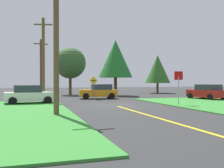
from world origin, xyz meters
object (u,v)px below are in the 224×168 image
at_px(stop_sign, 179,82).
at_px(car_approaching_junction, 99,92).
at_px(direction_sign, 93,85).
at_px(oak_tree_left, 158,69).
at_px(utility_pole_near, 56,46).
at_px(car_on_crossroad, 207,92).
at_px(utility_pole_mid, 43,58).
at_px(oak_tree_right, 115,59).
at_px(utility_pole_far, 41,67).
at_px(parked_car_near_building, 29,95).
at_px(pine_tree_center, 70,63).

relative_size(stop_sign, car_approaching_junction, 0.64).
relative_size(direction_sign, oak_tree_left, 0.40).
height_order(utility_pole_near, direction_sign, utility_pole_near).
xyz_separation_m(car_on_crossroad, utility_pole_mid, (-16.77, 3.15, 3.43)).
distance_m(oak_tree_left, oak_tree_right, 10.32).
relative_size(utility_pole_far, direction_sign, 2.94).
bearing_deg(utility_pole_far, parked_car_near_building, -97.32).
height_order(car_on_crossroad, pine_tree_center, pine_tree_center).
relative_size(stop_sign, car_on_crossroad, 0.64).
distance_m(car_on_crossroad, utility_pole_near, 18.87).
bearing_deg(oak_tree_left, utility_pole_far, -167.13).
height_order(stop_sign, oak_tree_right, oak_tree_right).
bearing_deg(car_approaching_junction, stop_sign, 119.60).
relative_size(utility_pole_mid, oak_tree_left, 1.33).
distance_m(oak_tree_left, pine_tree_center, 14.38).
bearing_deg(direction_sign, utility_pole_mid, -174.64).
xyz_separation_m(car_on_crossroad, utility_pole_near, (-16.57, -8.45, 3.19)).
bearing_deg(car_on_crossroad, oak_tree_left, -17.49).
bearing_deg(utility_pole_near, car_approaching_junction, 66.01).
bearing_deg(pine_tree_center, oak_tree_left, 2.48).
height_order(pine_tree_center, oak_tree_right, oak_tree_right).
height_order(utility_pole_mid, pine_tree_center, utility_pole_mid).
relative_size(car_on_crossroad, direction_sign, 1.75).
height_order(car_approaching_junction, direction_sign, direction_sign).
bearing_deg(oak_tree_right, car_on_crossroad, -54.48).
bearing_deg(utility_pole_far, oak_tree_left, 12.87).
bearing_deg(direction_sign, utility_pole_near, -112.49).
bearing_deg(car_on_crossroad, utility_pole_far, 46.79).
xyz_separation_m(stop_sign, utility_pole_near, (-9.98, -3.34, 2.08)).
xyz_separation_m(utility_pole_mid, oak_tree_left, (18.62, 11.85, -0.31)).
distance_m(car_on_crossroad, utility_pole_mid, 17.41).
xyz_separation_m(parked_car_near_building, pine_tree_center, (5.60, 14.34, 3.77)).
height_order(parked_car_near_building, direction_sign, direction_sign).
bearing_deg(utility_pole_mid, oak_tree_right, 34.71).
height_order(utility_pole_near, utility_pole_far, utility_pole_near).
height_order(car_approaching_junction, oak_tree_right, oak_tree_right).
bearing_deg(direction_sign, stop_sign, -60.40).
xyz_separation_m(direction_sign, oak_tree_left, (13.41, 11.36, 2.39)).
height_order(stop_sign, direction_sign, stop_sign).
xyz_separation_m(stop_sign, car_on_crossroad, (6.59, 5.11, -1.11)).
xyz_separation_m(stop_sign, car_approaching_junction, (-4.11, 9.86, -1.11)).
height_order(utility_pole_near, utility_pole_mid, utility_pole_mid).
relative_size(car_approaching_junction, utility_pole_near, 0.56).
bearing_deg(stop_sign, utility_pole_mid, -25.32).
relative_size(parked_car_near_building, oak_tree_left, 0.69).
bearing_deg(pine_tree_center, direction_sign, -84.96).
bearing_deg(pine_tree_center, stop_sign, -73.11).
height_order(utility_pole_far, direction_sign, utility_pole_far).
distance_m(stop_sign, car_approaching_junction, 10.74).
bearing_deg(utility_pole_far, direction_sign, -53.98).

